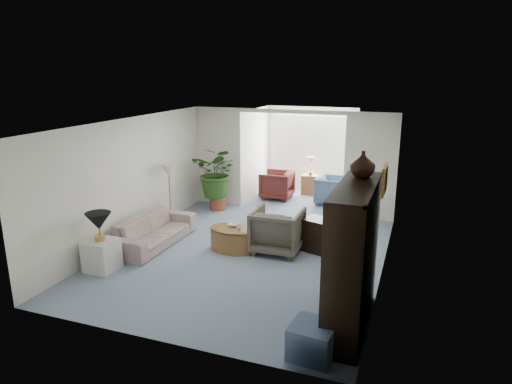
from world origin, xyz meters
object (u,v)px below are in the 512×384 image
at_px(coffee_bowl, 233,225).
at_px(coffee_cup, 239,229).
at_px(coffee_table, 234,239).
at_px(wingback_chair, 278,230).
at_px(ottoman, 313,340).
at_px(framed_picture, 385,180).
at_px(sunroom_chair_maroon, 277,185).
at_px(cabinet_urn, 363,164).
at_px(sofa, 154,230).
at_px(side_table_dark, 317,235).
at_px(sunroom_chair_blue, 332,190).
at_px(sunroom_table, 310,185).
at_px(floor_lamp, 169,170).
at_px(entertainment_cabinet, 352,258).
at_px(end_table, 102,255).
at_px(table_lamp, 98,221).
at_px(plant_pot, 218,203).

distance_m(coffee_bowl, coffee_cup, 0.28).
xyz_separation_m(coffee_table, wingback_chair, (0.82, 0.24, 0.20)).
distance_m(coffee_cup, ottoman, 3.43).
relative_size(framed_picture, sunroom_chair_maroon, 0.60).
height_order(wingback_chair, cabinet_urn, cabinet_urn).
relative_size(sofa, side_table_dark, 3.18).
xyz_separation_m(coffee_bowl, sunroom_chair_blue, (1.22, 3.69, -0.11)).
bearing_deg(sunroom_chair_maroon, sunroom_table, 133.89).
height_order(floor_lamp, cabinet_urn, cabinet_urn).
bearing_deg(entertainment_cabinet, framed_picture, 82.11).
distance_m(sofa, sunroom_chair_blue, 4.94).
bearing_deg(coffee_bowl, sunroom_chair_maroon, 94.37).
xyz_separation_m(coffee_cup, cabinet_urn, (2.39, -1.35, 1.68)).
bearing_deg(floor_lamp, framed_picture, -14.54).
relative_size(sunroom_chair_maroon, sunroom_table, 1.50).
distance_m(end_table, table_lamp, 0.63).
distance_m(coffee_bowl, wingback_chair, 0.88).
bearing_deg(cabinet_urn, framed_picture, 78.78).
bearing_deg(plant_pot, coffee_cup, -57.16).
height_order(entertainment_cabinet, sunroom_chair_blue, entertainment_cabinet).
xyz_separation_m(wingback_chair, side_table_dark, (0.70, 0.30, -0.10)).
distance_m(end_table, plant_pot, 4.00).
distance_m(side_table_dark, cabinet_urn, 2.90).
height_order(wingback_chair, sunroom_chair_blue, wingback_chair).
distance_m(cabinet_urn, sunroom_chair_blue, 5.72).
relative_size(end_table, cabinet_urn, 1.54).
xyz_separation_m(coffee_table, sunroom_chair_maroon, (-0.33, 3.79, 0.15)).
relative_size(table_lamp, sunroom_chair_blue, 0.55).
height_order(coffee_table, cabinet_urn, cabinet_urn).
height_order(side_table_dark, sunroom_chair_maroon, sunroom_chair_maroon).
relative_size(cabinet_urn, plant_pot, 0.90).
bearing_deg(plant_pot, coffee_table, -58.66).
bearing_deg(coffee_cup, cabinet_urn, -29.53).
distance_m(coffee_table, side_table_dark, 1.61).
bearing_deg(side_table_dark, coffee_cup, -155.06).
bearing_deg(entertainment_cabinet, wingback_chair, 128.24).
bearing_deg(table_lamp, ottoman, -16.14).
xyz_separation_m(side_table_dark, sunroom_table, (-1.10, 4.01, -0.05)).
distance_m(end_table, side_table_dark, 3.98).
bearing_deg(ottoman, plant_pot, 125.39).
xyz_separation_m(table_lamp, coffee_table, (1.82, 1.64, -0.68)).
bearing_deg(wingback_chair, sunroom_chair_maroon, -72.88).
relative_size(framed_picture, floor_lamp, 1.39).
relative_size(sofa, cabinet_urn, 5.71).
bearing_deg(sunroom_chair_blue, plant_pot, 118.24).
relative_size(end_table, entertainment_cabinet, 0.28).
bearing_deg(wingback_chair, floor_lamp, -14.86).
distance_m(coffee_cup, sunroom_chair_maroon, 3.93).
xyz_separation_m(wingback_chair, ottoman, (1.42, -3.04, -0.22)).
bearing_deg(table_lamp, wingback_chair, 35.43).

